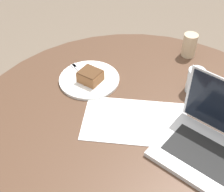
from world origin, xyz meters
The scene contains 8 objects.
dining_table centered at (0.00, 0.00, 0.67)m, with size 1.35×1.35×0.77m.
paper_document centered at (0.02, -0.04, 0.77)m, with size 0.42×0.30×0.00m.
plate centered at (0.27, -0.22, 0.78)m, with size 0.26×0.26×0.01m.
cake_slice centered at (0.26, -0.21, 0.81)m, with size 0.11×0.10×0.05m.
fork centered at (0.32, -0.25, 0.79)m, with size 0.15×0.12×0.00m.
coffee_glass centered at (-0.11, -0.54, 0.83)m, with size 0.07×0.07×0.11m.
water_glass centered at (-0.17, -0.28, 0.83)m, with size 0.07×0.07×0.11m.
laptop centered at (-0.26, 0.03, 0.81)m, with size 0.42×0.37×0.24m.
Camera 1 is at (-0.12, 0.75, 1.63)m, focal length 50.00 mm.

